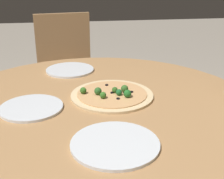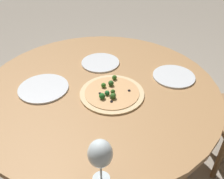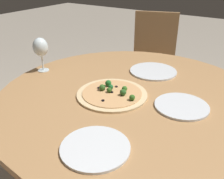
% 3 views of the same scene
% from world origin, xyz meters
% --- Properties ---
extents(ground_plane, '(12.00, 12.00, 0.00)m').
position_xyz_m(ground_plane, '(0.00, 0.00, 0.00)').
color(ground_plane, gray).
extents(dining_table, '(1.30, 1.30, 0.70)m').
position_xyz_m(dining_table, '(0.00, 0.00, 0.65)').
color(dining_table, '#A87A4C').
rests_on(dining_table, ground_plane).
extents(pizza, '(0.34, 0.34, 0.04)m').
position_xyz_m(pizza, '(-0.07, -0.07, 0.71)').
color(pizza, '#DBBC89').
rests_on(pizza, dining_table).
extents(wine_glass, '(0.09, 0.09, 0.20)m').
position_xyz_m(wine_glass, '(-0.57, -0.04, 0.84)').
color(wine_glass, silver).
rests_on(wine_glass, dining_table).
extents(plate_near, '(0.24, 0.24, 0.01)m').
position_xyz_m(plate_near, '(0.25, 0.01, 0.71)').
color(plate_near, silver).
rests_on(plate_near, dining_table).
extents(plate_far, '(0.24, 0.24, 0.01)m').
position_xyz_m(plate_far, '(0.10, -0.42, 0.71)').
color(plate_far, silver).
rests_on(plate_far, dining_table).
extents(plate_side, '(0.27, 0.27, 0.01)m').
position_xyz_m(plate_side, '(-0.03, 0.30, 0.71)').
color(plate_side, silver).
rests_on(plate_side, dining_table).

